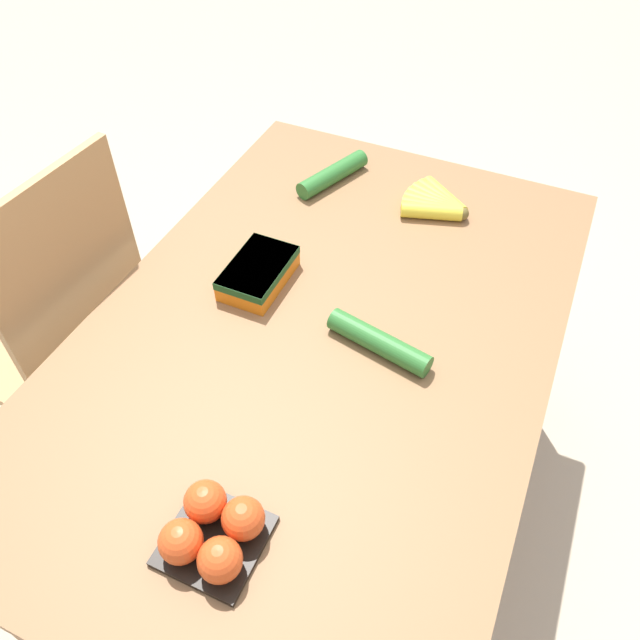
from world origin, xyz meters
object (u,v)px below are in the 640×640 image
at_px(tomato_pack, 212,531).
at_px(carrot_bag, 258,272).
at_px(cucumber_near, 333,174).
at_px(chair, 64,333).
at_px(banana_bunch, 437,204).
at_px(cucumber_far, 379,341).

distance_m(tomato_pack, carrot_bag, 0.58).
bearing_deg(carrot_bag, cucumber_near, 0.35).
bearing_deg(tomato_pack, carrot_bag, 21.28).
height_order(chair, carrot_bag, chair).
height_order(banana_bunch, cucumber_far, cucumber_far).
bearing_deg(chair, tomato_pack, 65.18).
xyz_separation_m(carrot_bag, cucumber_far, (-0.07, -0.30, -0.01)).
bearing_deg(chair, cucumber_far, 100.22).
xyz_separation_m(tomato_pack, cucumber_far, (0.47, -0.09, -0.02)).
distance_m(chair, cucumber_far, 0.83).
xyz_separation_m(carrot_bag, cucumber_near, (0.41, 0.00, -0.01)).
height_order(tomato_pack, cucumber_far, tomato_pack).
relative_size(tomato_pack, carrot_bag, 0.82).
bearing_deg(cucumber_near, banana_bunch, -91.47).
relative_size(chair, cucumber_near, 4.57).
relative_size(chair, banana_bunch, 6.08).
distance_m(banana_bunch, carrot_bag, 0.49).
xyz_separation_m(chair, tomato_pack, (-0.38, -0.70, 0.26)).
height_order(cucumber_near, cucumber_far, same).
distance_m(chair, tomato_pack, 0.84).
xyz_separation_m(tomato_pack, carrot_bag, (0.54, 0.21, -0.01)).
relative_size(banana_bunch, cucumber_far, 0.74).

